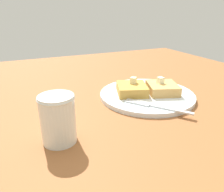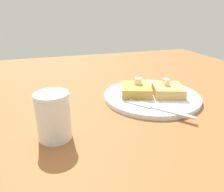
# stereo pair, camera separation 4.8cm
# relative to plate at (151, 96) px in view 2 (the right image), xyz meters

# --- Properties ---
(table_surface) EXTENTS (1.14, 1.14, 0.03)m
(table_surface) POSITION_rel_plate_xyz_m (0.05, -0.05, -0.02)
(table_surface) COLOR #965930
(table_surface) RESTS_ON ground
(plate) EXTENTS (0.25, 0.25, 0.01)m
(plate) POSITION_rel_plate_xyz_m (0.00, 0.00, 0.00)
(plate) COLOR silver
(plate) RESTS_ON table_surface
(toast_slice_left) EXTENTS (0.10, 0.10, 0.02)m
(toast_slice_left) POSITION_rel_plate_xyz_m (-0.04, 0.01, 0.02)
(toast_slice_left) COLOR tan
(toast_slice_left) RESTS_ON plate
(toast_slice_middle) EXTENTS (0.10, 0.10, 0.02)m
(toast_slice_middle) POSITION_rel_plate_xyz_m (0.04, -0.01, 0.02)
(toast_slice_middle) COLOR gold
(toast_slice_middle) RESTS_ON plate
(butter_pat_primary) EXTENTS (0.01, 0.02, 0.02)m
(butter_pat_primary) POSITION_rel_plate_xyz_m (-0.04, 0.01, 0.04)
(butter_pat_primary) COLOR #F0EFCB
(butter_pat_primary) RESTS_ON toast_slice_left
(butter_pat_secondary) EXTENTS (0.02, 0.02, 0.02)m
(butter_pat_secondary) POSITION_rel_plate_xyz_m (0.03, -0.02, 0.04)
(butter_pat_secondary) COLOR beige
(butter_pat_secondary) RESTS_ON toast_slice_middle
(fork) EXTENTS (0.11, 0.14, 0.00)m
(fork) POSITION_rel_plate_xyz_m (0.03, 0.08, 0.01)
(fork) COLOR silver
(fork) RESTS_ON plate
(syrup_jar) EXTENTS (0.06, 0.06, 0.09)m
(syrup_jar) POSITION_rel_plate_xyz_m (0.26, 0.12, 0.03)
(syrup_jar) COLOR #56240C
(syrup_jar) RESTS_ON table_surface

